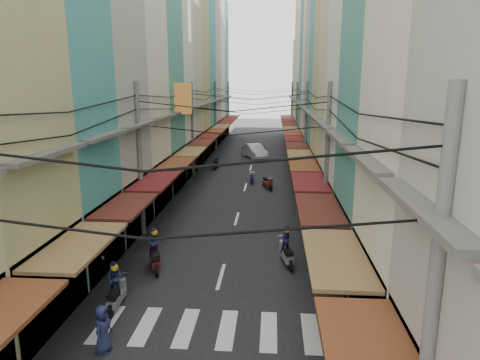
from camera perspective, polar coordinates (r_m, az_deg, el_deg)
The scene contains 15 objects.
ground at distance 20.65m, azimuth -1.87°, elevation -10.36°, with size 160.00×160.00×0.00m, color slate.
road at distance 39.75m, azimuth 1.29°, elevation 1.09°, with size 10.00×80.00×0.02m, color black.
sidewalk_left at distance 40.62m, azimuth -7.91°, elevation 1.25°, with size 3.00×80.00×0.06m, color slate.
sidewalk_right at distance 39.93m, azimuth 10.64°, elevation 0.95°, with size 3.00×80.00×0.06m, color slate.
crosswalk at distance 15.36m, azimuth -4.47°, elevation -19.11°, with size 7.55×2.40×0.01m.
building_row_left at distance 36.85m, azimuth -11.80°, elevation 15.18°, with size 7.80×67.67×23.70m.
building_row_right at distance 35.78m, azimuth 14.22°, elevation 14.55°, with size 7.80×68.98×22.59m.
utility_poles at distance 33.96m, azimuth 0.87°, elevation 10.27°, with size 10.20×66.13×8.20m.
white_car at distance 47.24m, azimuth 1.96°, elevation 2.97°, with size 5.35×2.10×1.89m, color silver.
bicycle at distance 18.32m, azimuth 17.90°, elevation -14.20°, with size 0.64×1.71×1.17m, color black.
moving_scooters at distance 23.70m, azimuth -3.47°, elevation -5.82°, with size 6.87×28.04×1.96m.
parked_scooters at distance 17.33m, azimuth 11.92°, elevation -13.73°, with size 13.11×15.40×1.01m.
pedestrians at distance 25.21m, azimuth -11.37°, elevation -3.70°, with size 14.08×23.88×2.23m.
market_umbrella at distance 17.75m, azimuth 19.11°, elevation -7.51°, with size 2.35×2.35×2.48m.
traffic_sign at distance 15.90m, azimuth 16.36°, elevation -9.56°, with size 0.10×0.66×3.03m.
Camera 1 is at (2.14, -18.85, 8.16)m, focal length 32.00 mm.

